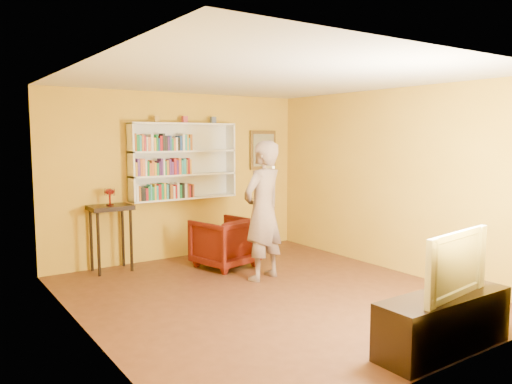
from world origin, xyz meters
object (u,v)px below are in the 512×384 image
ruby_lustre (110,193)px  television (446,263)px  console_table (110,217)px  armchair (225,242)px  person (263,211)px  bookshelf (182,161)px  tv_cabinet (443,322)px

ruby_lustre → television: 4.80m
console_table → television: bearing=-69.9°
armchair → person: bearing=84.4°
armchair → television: (0.13, -3.76, 0.46)m
bookshelf → ruby_lustre: bearing=-172.8°
ruby_lustre → person: 2.29m
ruby_lustre → television: (1.64, -4.50, -0.33)m
console_table → person: (1.61, -1.62, 0.15)m
bookshelf → television: size_ratio=1.70×
ruby_lustre → television: size_ratio=0.24×
tv_cabinet → television: 0.57m
tv_cabinet → armchair: bearing=92.0°
person → television: bearing=74.4°
television → console_table: bearing=102.2°
bookshelf → tv_cabinet: (0.39, -4.66, -1.33)m
armchair → television: television is taller
ruby_lustre → person: size_ratio=0.13×
console_table → television: 4.79m
bookshelf → television: bookshelf is taller
console_table → ruby_lustre: (-0.00, 0.00, 0.35)m
tv_cabinet → person: bearing=90.6°
bookshelf → ruby_lustre: (-1.26, -0.16, -0.43)m
tv_cabinet → console_table: bearing=110.1°
bookshelf → tv_cabinet: bookshelf is taller
console_table → ruby_lustre: size_ratio=3.97×
person → ruby_lustre: bearing=-61.3°
television → tv_cabinet: bearing=-7.8°
ruby_lustre → armchair: size_ratio=0.30×
console_table → person: person is taller
bookshelf → ruby_lustre: 1.34m
bookshelf → person: (0.36, -1.78, -0.62)m
console_table → armchair: size_ratio=1.19×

